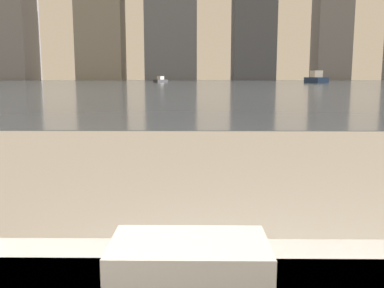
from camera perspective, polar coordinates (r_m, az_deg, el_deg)
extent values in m
cube|color=white|center=(0.78, -0.38, -16.91)|extent=(0.28, 0.16, 0.04)
cube|color=white|center=(0.77, -0.38, -14.22)|extent=(0.28, 0.16, 0.04)
cube|color=slate|center=(61.94, 0.72, 8.10)|extent=(180.00, 110.00, 0.01)
cube|color=#2D2D33|center=(69.91, -4.21, 8.37)|extent=(2.25, 2.77, 0.47)
cube|color=silver|center=(69.91, -4.21, 8.79)|extent=(1.12, 1.22, 0.54)
cube|color=navy|center=(64.86, 16.19, 8.17)|extent=(2.39, 5.00, 0.84)
cube|color=silver|center=(64.86, 16.23, 8.96)|extent=(1.47, 1.97, 0.96)
cube|color=#4C515B|center=(119.82, 8.19, 15.95)|extent=(10.92, 11.74, 31.51)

